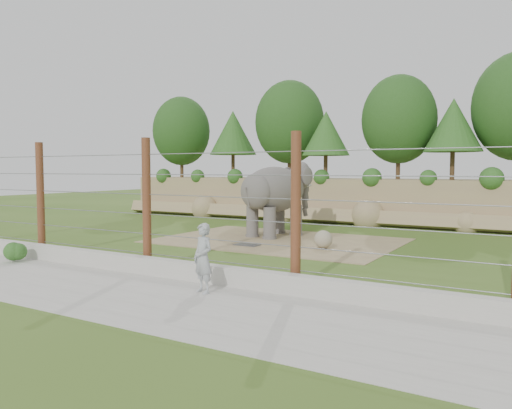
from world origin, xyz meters
The scene contains 11 objects.
ground centered at (0.00, 0.00, 0.00)m, with size 90.00×90.00×0.00m, color #3E611D.
back_embankment centered at (0.59, 12.68, 3.97)m, with size 30.00×5.52×8.77m.
dirt_patch centered at (0.50, 3.00, 0.01)m, with size 10.00×7.00×0.02m, color #8F7655.
drain_grate centered at (0.10, 1.13, 0.04)m, with size 1.00×0.60×0.03m, color #262628.
elephant centered at (-0.29, 4.15, 1.66)m, with size 1.76×4.11×3.33m, color #5F5A55, non-canonical shape.
stone_ball centered at (3.06, 1.90, 0.37)m, with size 0.70×0.70×0.70m, color gray.
retaining_wall centered at (0.00, -5.00, 0.25)m, with size 26.00×0.35×0.50m, color #B4AFA6.
walkway centered at (0.00, -7.00, 0.01)m, with size 26.00×4.00×0.01m, color #B4AFA6.
barrier_fence centered at (0.00, -4.50, 2.00)m, with size 20.26×0.26×4.00m.
walkway_shrub centered at (-4.53, -5.80, 0.35)m, with size 0.67×0.67×0.67m, color #295B19.
zookeeper centered at (3.20, -5.98, 0.87)m, with size 0.63×0.41×1.73m, color silver.
Camera 1 is at (10.48, -15.75, 3.04)m, focal length 35.00 mm.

